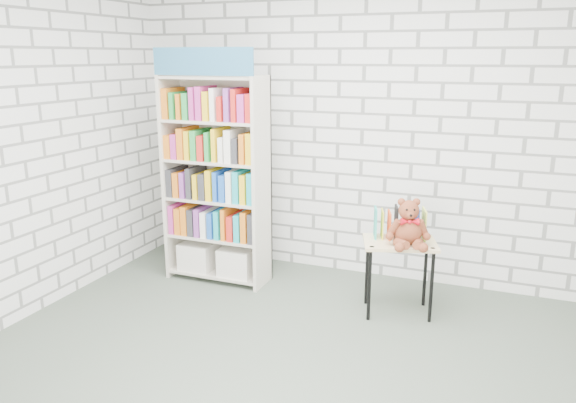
% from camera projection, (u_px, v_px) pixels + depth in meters
% --- Properties ---
extents(ground, '(4.50, 4.50, 0.00)m').
position_uv_depth(ground, '(280.00, 375.00, 3.73)').
color(ground, '#465144').
rests_on(ground, ground).
extents(room_shell, '(4.52, 4.02, 2.81)m').
position_uv_depth(room_shell, '(279.00, 104.00, 3.28)').
color(room_shell, silver).
rests_on(room_shell, ground).
extents(bookshelf, '(0.95, 0.37, 2.13)m').
position_uv_depth(bookshelf, '(216.00, 179.00, 5.13)').
color(bookshelf, beige).
rests_on(bookshelf, ground).
extents(display_table, '(0.67, 0.55, 0.62)m').
position_uv_depth(display_table, '(399.00, 252.00, 4.52)').
color(display_table, '#DEC085').
rests_on(display_table, ground).
extents(table_books, '(0.44, 0.29, 0.24)m').
position_uv_depth(table_books, '(399.00, 224.00, 4.55)').
color(table_books, teal).
rests_on(table_books, display_table).
extents(teddy_bear, '(0.34, 0.34, 0.38)m').
position_uv_depth(teddy_bear, '(408.00, 227.00, 4.36)').
color(teddy_bear, maroon).
rests_on(teddy_bear, display_table).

